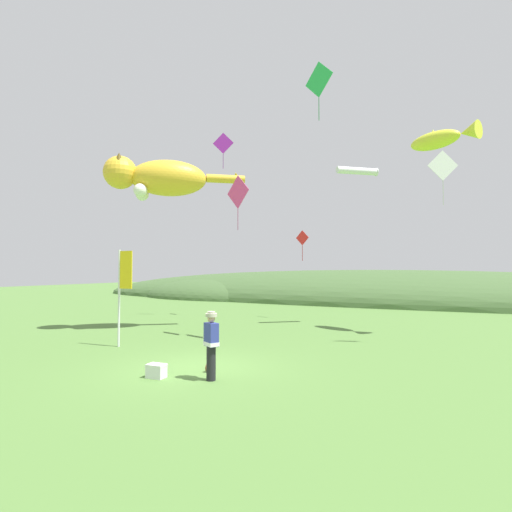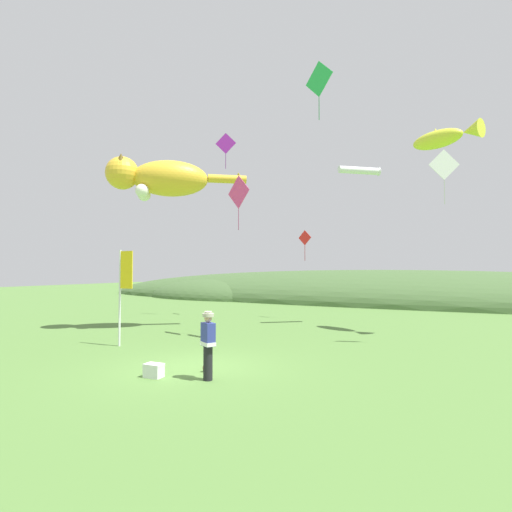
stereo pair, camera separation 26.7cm
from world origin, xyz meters
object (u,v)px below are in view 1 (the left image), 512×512
picnic_cooler (156,371)px  kite_diamond_red (302,238)px  kite_spool (209,368)px  kite_diamond_violet (223,144)px  kite_fish_windsock (442,138)px  kite_diamond_pink (238,192)px  kite_diamond_white (443,166)px  festival_attendant (211,343)px  festival_banner_pole (123,283)px  kite_tube_streamer (358,171)px  kite_diamond_green (319,80)px  kite_giant_cat (158,178)px  kite_diamond_gold (236,181)px

picnic_cooler → kite_diamond_red: bearing=93.6°
kite_spool → kite_diamond_violet: size_ratio=0.11×
kite_fish_windsock → kite_diamond_pink: bearing=-148.5°
kite_diamond_white → kite_diamond_violet: bearing=161.3°
kite_fish_windsock → kite_diamond_white: (0.08, -3.12, -1.98)m
festival_attendant → festival_banner_pole: festival_banner_pole is taller
kite_tube_streamer → kite_diamond_violet: (-7.97, -0.14, 2.52)m
kite_diamond_violet → festival_attendant: bearing=-60.0°
festival_banner_pole → kite_diamond_violet: size_ratio=1.66×
festival_banner_pole → kite_diamond_pink: 5.96m
kite_diamond_red → kite_tube_streamer: bearing=-23.4°
kite_diamond_violet → kite_diamond_pink: (4.19, -5.69, -4.31)m
kite_diamond_white → kite_diamond_red: (-7.62, 5.76, -2.02)m
kite_spool → kite_diamond_red: (-1.79, 12.56, 4.57)m
kite_diamond_green → kite_giant_cat: bearing=179.2°
kite_giant_cat → kite_diamond_violet: kite_diamond_violet is taller
picnic_cooler → kite_diamond_gold: bearing=110.6°
kite_diamond_white → kite_diamond_gold: bearing=157.7°
kite_giant_cat → kite_diamond_pink: (4.40, -0.12, -1.09)m
kite_giant_cat → kite_diamond_gold: (0.71, 6.22, 1.05)m
kite_diamond_white → kite_diamond_green: (-4.25, -1.61, 3.48)m
kite_spool → kite_diamond_green: size_ratio=0.10×
festival_banner_pole → kite_diamond_red: 11.63m
picnic_cooler → kite_tube_streamer: kite_tube_streamer is taller
kite_diamond_green → kite_diamond_pink: (-3.57, -0.01, -4.07)m
festival_banner_pole → kite_giant_cat: 6.30m
kite_spool → festival_banner_pole: bearing=162.0°
festival_attendant → kite_diamond_violet: kite_diamond_violet is taller
festival_banner_pole → picnic_cooler: bearing=-34.5°
festival_banner_pole → kite_diamond_white: size_ratio=1.77×
kite_diamond_red → festival_banner_pole: bearing=-105.7°
kite_diamond_pink → picnic_cooler: bearing=-80.5°
festival_attendant → kite_giant_cat: 11.07m
picnic_cooler → kite_tube_streamer: size_ratio=0.26×
kite_diamond_white → kite_diamond_red: size_ratio=1.14×
festival_attendant → kite_spool: size_ratio=7.37×
kite_fish_windsock → kite_tube_streamer: size_ratio=1.57×
kite_diamond_red → kite_diamond_gold: (-3.89, -1.04, 3.58)m
kite_tube_streamer → kite_diamond_red: (-3.58, 1.55, -3.23)m
festival_banner_pole → kite_diamond_pink: bearing=51.1°
festival_attendant → kite_diamond_pink: kite_diamond_pink is taller
kite_diamond_white → kite_diamond_green: 5.73m
kite_tube_streamer → kite_diamond_gold: (-7.47, 0.51, 0.35)m
kite_spool → kite_diamond_gold: kite_diamond_gold is taller
kite_fish_windsock → kite_tube_streamer: (-3.96, 1.10, -0.77)m
kite_diamond_white → kite_fish_windsock: bearing=91.5°
festival_banner_pole → kite_diamond_red: kite_diamond_red is taller
picnic_cooler → kite_diamond_gold: (-4.75, 12.65, 8.09)m
kite_fish_windsock → kite_diamond_white: 3.69m
kite_fish_windsock → kite_diamond_violet: bearing=175.4°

